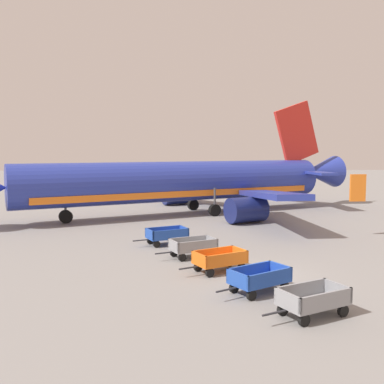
% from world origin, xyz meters
% --- Properties ---
extents(ground_plane, '(220.00, 220.00, 0.00)m').
position_xyz_m(ground_plane, '(0.00, 0.00, 0.00)').
color(ground_plane, gray).
extents(airplane, '(35.58, 29.20, 11.34)m').
position_xyz_m(airplane, '(-2.80, 20.35, 3.05)').
color(airplane, '#28389E').
rests_on(airplane, ground).
extents(baggage_cart_nearest, '(3.51, 2.36, 1.07)m').
position_xyz_m(baggage_cart_nearest, '(0.88, -5.20, 0.60)').
color(baggage_cart_nearest, gray).
rests_on(baggage_cart_nearest, ground).
extents(baggage_cart_second_in_row, '(3.42, 2.49, 1.07)m').
position_xyz_m(baggage_cart_second_in_row, '(-0.57, -2.52, 0.60)').
color(baggage_cart_second_in_row, '#234CB2').
rests_on(baggage_cart_second_in_row, ground).
extents(baggage_cart_third_in_row, '(3.50, 2.39, 1.07)m').
position_xyz_m(baggage_cart_third_in_row, '(-1.94, 0.69, 0.60)').
color(baggage_cart_third_in_row, orange).
rests_on(baggage_cart_third_in_row, ground).
extents(baggage_cart_fourth_in_row, '(3.55, 2.29, 1.07)m').
position_xyz_m(baggage_cart_fourth_in_row, '(-3.16, 3.66, 0.60)').
color(baggage_cart_fourth_in_row, gray).
rests_on(baggage_cart_fourth_in_row, ground).
extents(baggage_cart_far_end, '(3.55, 2.29, 1.07)m').
position_xyz_m(baggage_cart_far_end, '(-4.70, 7.04, 0.60)').
color(baggage_cart_far_end, '#234CB2').
rests_on(baggage_cart_far_end, ground).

